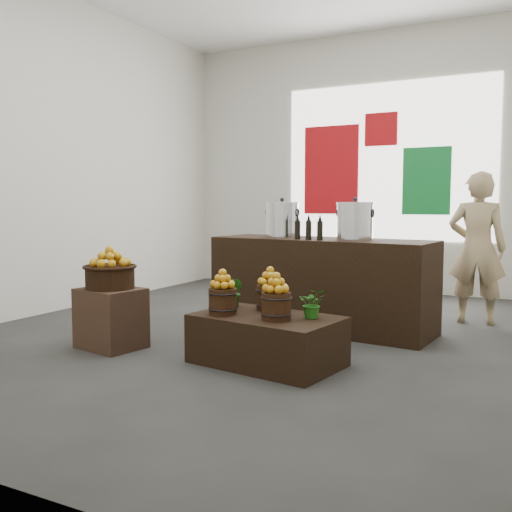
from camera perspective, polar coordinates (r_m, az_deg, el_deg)
The scene contains 23 objects.
ground at distance 6.03m, azimuth 1.53°, elevation -7.81°, with size 7.00×7.00×0.00m, color #363634.
back_wall at distance 9.18m, azimuth 11.16°, elevation 9.14°, with size 6.00×0.04×4.00m, color beige.
back_opening at distance 9.08m, azimuth 12.97°, elevation 9.14°, with size 3.20×0.02×2.40m, color white.
deco_red_left at distance 9.33m, azimuth 7.52°, elevation 8.51°, with size 0.90×0.04×1.40m, color #B10D13.
deco_green_right at distance 8.93m, azimuth 16.68°, elevation 7.20°, with size 0.70×0.04×1.00m, color #137A30.
deco_red_upper at distance 9.15m, azimuth 12.40°, elevation 12.28°, with size 0.50×0.04×0.50m, color #B10D13.
crate at distance 5.59m, azimuth -14.30°, elevation -6.05°, with size 0.57×0.46×0.57m, color #523826.
wicker_basket at distance 5.52m, azimuth -14.39°, elevation -2.11°, with size 0.45×0.45×0.21m, color black.
apples_in_basket at distance 5.50m, azimuth -14.43°, elevation -0.06°, with size 0.35×0.35×0.19m, color #AD1F05, non-canonical shape.
display_table at distance 4.89m, azimuth 1.09°, elevation -8.39°, with size 1.21×0.74×0.42m, color black.
apple_bucket_front_left at distance 4.90m, azimuth -3.35°, elevation -4.54°, with size 0.24×0.24×0.22m, color #32170D.
apples_in_bucket_front_left at distance 4.87m, azimuth -3.36°, elevation -2.31°, with size 0.18×0.18×0.16m, color #AD1F05, non-canonical shape.
apple_bucket_front_right at distance 4.66m, azimuth 2.04°, elevation -5.04°, with size 0.24×0.24×0.22m, color #32170D.
apples_in_bucket_front_right at distance 4.63m, azimuth 2.04°, elevation -2.69°, with size 0.18×0.18×0.16m, color #AD1F05, non-canonical shape.
apple_bucket_rear at distance 5.07m, azimuth 1.42°, elevation -4.19°, with size 0.24×0.24×0.22m, color #32170D.
apples_in_bucket_rear at distance 5.05m, azimuth 1.42°, elevation -2.03°, with size 0.18×0.18×0.16m, color #AD1F05, non-canonical shape.
herb_garnish_right at distance 4.74m, azimuth 5.67°, elevation -4.74°, with size 0.22×0.19×0.25m, color #1D6214.
herb_garnish_left at distance 5.23m, azimuth -2.11°, elevation -3.66°, with size 0.15×0.12×0.27m, color #1D6214.
counter at distance 6.25m, azimuth 6.52°, elevation -2.78°, with size 2.41×0.77×0.99m, color black.
stock_pot_left at distance 6.43m, azimuth 2.63°, elevation 3.55°, with size 0.37×0.37×0.37m, color silver.
stock_pot_center at distance 6.04m, azimuth 9.86°, elevation 3.37°, with size 0.37×0.37×0.37m, color silver.
oil_cruets at distance 5.98m, azimuth 5.57°, elevation 2.93°, with size 0.26×0.07×0.27m, color black, non-canonical shape.
shopper at distance 6.91m, azimuth 21.23°, elevation 0.74°, with size 0.63×0.41×1.72m, color tan.
Camera 1 is at (2.54, -5.30, 1.36)m, focal length 40.00 mm.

